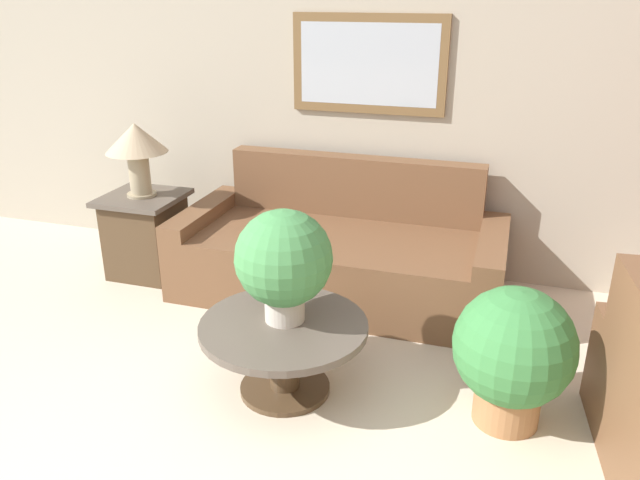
# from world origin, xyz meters

# --- Properties ---
(wall_back) EXTENTS (7.54, 0.09, 2.60)m
(wall_back) POSITION_xyz_m (0.00, 3.24, 1.30)
(wall_back) COLOR #B2A893
(wall_back) RESTS_ON ground_plane
(couch_main) EXTENTS (2.20, 0.99, 0.88)m
(couch_main) POSITION_xyz_m (0.06, 2.70, 0.28)
(couch_main) COLOR brown
(couch_main) RESTS_ON ground_plane
(coffee_table) EXTENTS (0.87, 0.87, 0.41)m
(coffee_table) POSITION_xyz_m (0.11, 1.46, 0.30)
(coffee_table) COLOR #4C3823
(coffee_table) RESTS_ON ground_plane
(side_table) EXTENTS (0.55, 0.55, 0.61)m
(side_table) POSITION_xyz_m (-1.39, 2.55, 0.31)
(side_table) COLOR #4C3823
(side_table) RESTS_ON ground_plane
(table_lamp) EXTENTS (0.43, 0.43, 0.52)m
(table_lamp) POSITION_xyz_m (-1.39, 2.55, 0.99)
(table_lamp) COLOR tan
(table_lamp) RESTS_ON side_table
(potted_plant_on_table) EXTENTS (0.49, 0.49, 0.59)m
(potted_plant_on_table) POSITION_xyz_m (0.10, 1.50, 0.74)
(potted_plant_on_table) COLOR beige
(potted_plant_on_table) RESTS_ON coffee_table
(potted_plant_floor) EXTENTS (0.58, 0.58, 0.71)m
(potted_plant_floor) POSITION_xyz_m (1.23, 1.56, 0.39)
(potted_plant_floor) COLOR #9E6B42
(potted_plant_floor) RESTS_ON ground_plane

